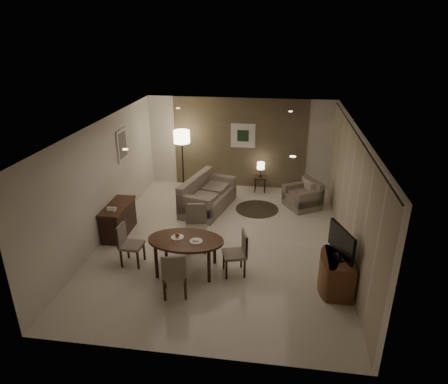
% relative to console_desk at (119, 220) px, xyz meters
% --- Properties ---
extents(room_shell, '(5.50, 7.00, 2.70)m').
position_rel_console_desk_xyz_m(room_shell, '(2.49, 0.40, 0.98)').
color(room_shell, beige).
rests_on(room_shell, ground).
extents(taupe_accent, '(3.96, 0.03, 2.70)m').
position_rel_console_desk_xyz_m(taupe_accent, '(2.49, 3.48, 0.98)').
color(taupe_accent, brown).
rests_on(taupe_accent, wall_back).
extents(curtain_wall, '(0.08, 6.70, 2.58)m').
position_rel_console_desk_xyz_m(curtain_wall, '(5.17, 0.00, 0.95)').
color(curtain_wall, beige).
rests_on(curtain_wall, wall_right).
extents(curtain_rod, '(0.03, 6.80, 0.03)m').
position_rel_console_desk_xyz_m(curtain_rod, '(5.17, 0.00, 2.27)').
color(curtain_rod, black).
rests_on(curtain_rod, wall_right).
extents(art_back_frame, '(0.72, 0.03, 0.72)m').
position_rel_console_desk_xyz_m(art_back_frame, '(2.59, 3.46, 1.23)').
color(art_back_frame, silver).
rests_on(art_back_frame, wall_back).
extents(art_back_canvas, '(0.34, 0.01, 0.34)m').
position_rel_console_desk_xyz_m(art_back_canvas, '(2.59, 3.44, 1.23)').
color(art_back_canvas, black).
rests_on(art_back_canvas, wall_back).
extents(art_left_frame, '(0.03, 0.60, 0.80)m').
position_rel_console_desk_xyz_m(art_left_frame, '(-0.23, 1.20, 1.48)').
color(art_left_frame, silver).
rests_on(art_left_frame, wall_left).
extents(art_left_canvas, '(0.01, 0.46, 0.64)m').
position_rel_console_desk_xyz_m(art_left_canvas, '(-0.21, 1.20, 1.48)').
color(art_left_canvas, gray).
rests_on(art_left_canvas, wall_left).
extents(downlight_nl, '(0.10, 0.10, 0.01)m').
position_rel_console_desk_xyz_m(downlight_nl, '(1.09, -1.80, 2.31)').
color(downlight_nl, white).
rests_on(downlight_nl, ceiling).
extents(downlight_nr, '(0.10, 0.10, 0.01)m').
position_rel_console_desk_xyz_m(downlight_nr, '(3.89, -1.80, 2.31)').
color(downlight_nr, white).
rests_on(downlight_nr, ceiling).
extents(downlight_fl, '(0.10, 0.10, 0.01)m').
position_rel_console_desk_xyz_m(downlight_fl, '(1.09, 1.80, 2.31)').
color(downlight_fl, white).
rests_on(downlight_fl, ceiling).
extents(downlight_fr, '(0.10, 0.10, 0.01)m').
position_rel_console_desk_xyz_m(downlight_fr, '(3.89, 1.80, 2.31)').
color(downlight_fr, white).
rests_on(downlight_fr, ceiling).
extents(console_desk, '(0.48, 1.20, 0.75)m').
position_rel_console_desk_xyz_m(console_desk, '(0.00, 0.00, 0.00)').
color(console_desk, '#4E2F19').
rests_on(console_desk, floor).
extents(telephone, '(0.20, 0.14, 0.09)m').
position_rel_console_desk_xyz_m(telephone, '(0.00, -0.30, 0.43)').
color(telephone, white).
rests_on(telephone, console_desk).
extents(tv_cabinet, '(0.48, 0.90, 0.70)m').
position_rel_console_desk_xyz_m(tv_cabinet, '(4.89, -1.50, -0.03)').
color(tv_cabinet, brown).
rests_on(tv_cabinet, floor).
extents(flat_tv, '(0.36, 0.85, 0.60)m').
position_rel_console_desk_xyz_m(flat_tv, '(4.87, -1.50, 0.65)').
color(flat_tv, black).
rests_on(flat_tv, tv_cabinet).
extents(dining_table, '(1.52, 0.95, 0.71)m').
position_rel_console_desk_xyz_m(dining_table, '(1.94, -1.27, -0.02)').
color(dining_table, '#4E2F19').
rests_on(dining_table, floor).
extents(chair_near, '(0.55, 0.55, 0.93)m').
position_rel_console_desk_xyz_m(chair_near, '(1.90, -2.06, 0.09)').
color(chair_near, gray).
rests_on(chair_near, floor).
extents(chair_far, '(0.56, 0.56, 1.01)m').
position_rel_console_desk_xyz_m(chair_far, '(1.96, -0.44, 0.13)').
color(chair_far, gray).
rests_on(chair_far, floor).
extents(chair_left, '(0.45, 0.45, 0.90)m').
position_rel_console_desk_xyz_m(chair_left, '(0.77, -1.19, 0.07)').
color(chair_left, gray).
rests_on(chair_left, floor).
extents(chair_right, '(0.54, 0.54, 0.90)m').
position_rel_console_desk_xyz_m(chair_right, '(2.90, -1.24, 0.08)').
color(chair_right, gray).
rests_on(chair_right, floor).
extents(plate_a, '(0.26, 0.26, 0.02)m').
position_rel_console_desk_xyz_m(plate_a, '(1.76, -1.22, 0.35)').
color(plate_a, white).
rests_on(plate_a, dining_table).
extents(plate_b, '(0.26, 0.26, 0.02)m').
position_rel_console_desk_xyz_m(plate_b, '(2.16, -1.32, 0.35)').
color(plate_b, white).
rests_on(plate_b, dining_table).
extents(fruit_apple, '(0.09, 0.09, 0.09)m').
position_rel_console_desk_xyz_m(fruit_apple, '(1.76, -1.22, 0.40)').
color(fruit_apple, '#9D4012').
rests_on(fruit_apple, plate_a).
extents(napkin, '(0.12, 0.08, 0.03)m').
position_rel_console_desk_xyz_m(napkin, '(2.16, -1.32, 0.37)').
color(napkin, white).
rests_on(napkin, plate_b).
extents(round_rug, '(1.16, 1.16, 0.01)m').
position_rel_console_desk_xyz_m(round_rug, '(3.16, 1.84, -0.37)').
color(round_rug, '#393220').
rests_on(round_rug, floor).
extents(sofa, '(2.03, 1.35, 0.88)m').
position_rel_console_desk_xyz_m(sofa, '(1.84, 1.68, 0.06)').
color(sofa, gray).
rests_on(sofa, floor).
extents(armchair, '(1.12, 1.13, 0.75)m').
position_rel_console_desk_xyz_m(armchair, '(4.36, 2.15, -0.00)').
color(armchair, gray).
rests_on(armchair, floor).
extents(side_table, '(0.35, 0.35, 0.45)m').
position_rel_console_desk_xyz_m(side_table, '(3.16, 3.14, -0.15)').
color(side_table, black).
rests_on(side_table, floor).
extents(table_lamp, '(0.22, 0.22, 0.50)m').
position_rel_console_desk_xyz_m(table_lamp, '(3.16, 3.14, 0.33)').
color(table_lamp, '#FFEAC1').
rests_on(table_lamp, side_table).
extents(floor_lamp, '(0.46, 0.46, 1.84)m').
position_rel_console_desk_xyz_m(floor_lamp, '(0.88, 2.88, 0.54)').
color(floor_lamp, '#FFE5B7').
rests_on(floor_lamp, floor).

